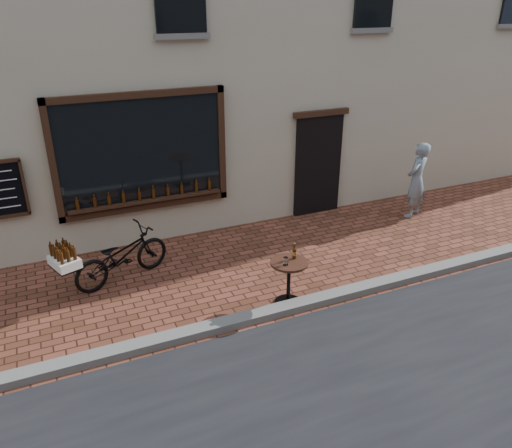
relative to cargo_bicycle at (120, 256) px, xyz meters
name	(u,v)px	position (x,y,z in m)	size (l,w,h in m)	color
ground	(321,310)	(2.68, -2.20, -0.47)	(90.00, 90.00, 0.00)	#52291A
kerb	(315,301)	(2.68, -2.00, -0.41)	(90.00, 0.25, 0.12)	slate
cargo_bicycle	(120,256)	(0.00, 0.00, 0.00)	(2.09, 1.22, 0.98)	black
bistro_table	(289,274)	(2.30, -1.80, 0.07)	(0.59, 0.59, 1.01)	black
pedestrian	(417,180)	(6.45, 0.20, 0.37)	(0.61, 0.40, 1.68)	gray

